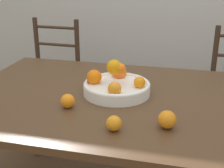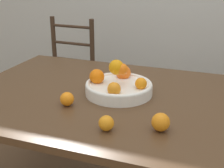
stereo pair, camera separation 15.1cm
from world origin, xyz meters
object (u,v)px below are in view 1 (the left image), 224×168
(orange_loose_0, at_px, (167,120))
(fruit_bowl, at_px, (116,85))
(orange_loose_1, at_px, (68,101))
(orange_loose_2, at_px, (114,123))
(chair_left, at_px, (52,82))

(orange_loose_0, bearing_deg, fruit_bowl, 132.66)
(fruit_bowl, bearing_deg, orange_loose_1, -129.29)
(orange_loose_0, height_order, orange_loose_1, orange_loose_0)
(orange_loose_1, distance_m, orange_loose_2, 0.31)
(fruit_bowl, height_order, chair_left, chair_left)
(fruit_bowl, bearing_deg, orange_loose_2, -78.25)
(orange_loose_0, xyz_separation_m, orange_loose_2, (-0.21, -0.07, -0.01))
(orange_loose_2, bearing_deg, orange_loose_0, 19.40)
(orange_loose_0, height_order, chair_left, chair_left)
(fruit_bowl, xyz_separation_m, chair_left, (-0.75, 0.81, -0.34))
(orange_loose_0, distance_m, chair_left, 1.56)
(fruit_bowl, relative_size, orange_loose_2, 5.45)
(orange_loose_1, relative_size, chair_left, 0.07)
(orange_loose_0, relative_size, chair_left, 0.08)
(fruit_bowl, relative_size, orange_loose_1, 5.19)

